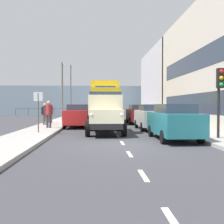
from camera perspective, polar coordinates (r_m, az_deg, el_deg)
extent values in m
plane|color=#38383D|center=(22.77, -0.30, -2.75)|extent=(80.00, 80.00, 0.00)
cube|color=#9E9993|center=(23.46, 11.17, -2.48)|extent=(2.35, 41.91, 0.15)
cube|color=#9E9993|center=(23.03, -11.98, -2.55)|extent=(2.35, 41.91, 0.15)
cube|color=silver|center=(4.22, 12.91, -21.73)|extent=(0.12, 1.10, 0.01)
cube|color=silver|center=(6.59, 6.64, -13.14)|extent=(0.12, 1.10, 0.01)
cube|color=silver|center=(9.30, 3.72, -8.84)|extent=(0.12, 1.10, 0.01)
cube|color=silver|center=(11.95, 2.19, -6.55)|extent=(0.12, 1.10, 0.01)
cube|color=silver|center=(14.38, 1.30, -5.19)|extent=(0.12, 1.10, 0.01)
cube|color=silver|center=(16.85, 0.66, -4.22)|extent=(0.12, 1.10, 0.01)
cube|color=silver|center=(19.82, 0.11, -3.37)|extent=(0.12, 1.10, 0.01)
cube|color=silver|center=(22.08, -0.21, -2.87)|extent=(0.12, 1.10, 0.01)
cube|color=silver|center=(24.99, -0.54, -2.37)|extent=(0.12, 1.10, 0.01)
cube|color=silver|center=(27.24, -0.74, -2.06)|extent=(0.12, 1.10, 0.01)
cube|color=silver|center=(29.99, -0.95, -1.74)|extent=(0.12, 1.10, 0.01)
cube|color=silver|center=(32.83, -1.13, -1.46)|extent=(0.12, 1.10, 0.01)
cube|color=silver|center=(35.29, -1.26, -1.26)|extent=(0.12, 1.10, 0.01)
cube|color=silver|center=(37.56, -1.37, -1.10)|extent=(0.12, 1.10, 0.01)
cube|color=silver|center=(40.33, -1.48, -0.93)|extent=(0.12, 1.10, 0.01)
cube|color=#2D3847|center=(17.15, 20.88, 1.80)|extent=(0.08, 22.32, 1.40)
cube|color=#2D3847|center=(17.43, 20.97, 11.71)|extent=(0.08, 22.32, 1.40)
cube|color=#B7B2B7|center=(37.47, 14.40, 5.73)|extent=(8.49, 14.56, 9.00)
cube|color=gray|center=(46.67, -1.69, 2.46)|extent=(80.00, 0.80, 5.00)
cylinder|color=#4C5156|center=(45.62, 16.29, 0.04)|extent=(0.08, 0.08, 1.20)
cylinder|color=#4C5156|center=(45.00, 13.88, 0.04)|extent=(0.08, 0.08, 1.20)
cylinder|color=#4C5156|center=(44.46, 11.42, 0.03)|extent=(0.08, 0.08, 1.20)
cylinder|color=#4C5156|center=(44.00, 8.89, 0.03)|extent=(0.08, 0.08, 1.20)
cylinder|color=#4C5156|center=(43.64, 6.32, 0.03)|extent=(0.08, 0.08, 1.20)
cylinder|color=#4C5156|center=(43.36, 3.71, 0.02)|extent=(0.08, 0.08, 1.20)
cylinder|color=#4C5156|center=(43.17, 1.08, 0.02)|extent=(0.08, 0.08, 1.20)
cylinder|color=#4C5156|center=(43.07, -1.58, 0.02)|extent=(0.08, 0.08, 1.20)
cylinder|color=#4C5156|center=(43.07, -4.24, 0.01)|extent=(0.08, 0.08, 1.20)
cylinder|color=#4C5156|center=(43.16, -6.89, 0.01)|extent=(0.08, 0.08, 1.20)
cylinder|color=#4C5156|center=(43.34, -9.53, 0.01)|extent=(0.08, 0.08, 1.20)
cylinder|color=#4C5156|center=(43.61, -12.14, 0.00)|extent=(0.08, 0.08, 1.20)
cylinder|color=#4C5156|center=(43.97, -14.72, 0.00)|extent=(0.08, 0.08, 1.20)
cylinder|color=#4C5156|center=(44.42, -17.24, 0.00)|extent=(0.08, 0.08, 1.20)
cylinder|color=#4C5156|center=(44.96, -19.72, -0.01)|extent=(0.08, 0.08, 1.20)
cube|color=#4C5156|center=(43.06, -1.58, 0.71)|extent=(28.00, 0.08, 0.08)
cube|color=black|center=(16.05, -1.48, -2.36)|extent=(1.64, 5.60, 0.30)
cube|color=beige|center=(14.18, -1.28, -0.84)|extent=(1.72, 1.90, 0.70)
cube|color=silver|center=(13.29, -1.17, -1.12)|extent=(1.16, 0.08, 0.56)
sphere|color=white|center=(13.32, 2.00, -0.56)|extent=(0.20, 0.20, 0.20)
sphere|color=white|center=(13.28, -4.34, -0.57)|extent=(0.20, 0.20, 0.20)
cube|color=beige|center=(15.68, -1.45, 1.48)|extent=(1.93, 1.34, 1.15)
cube|color=#2D3847|center=(15.69, -1.45, 3.21)|extent=(1.78, 1.23, 0.56)
cube|color=#2D2319|center=(17.38, -1.60, -1.31)|extent=(2.10, 2.80, 0.16)
cube|color=black|center=(17.42, 1.72, -0.25)|extent=(0.08, 2.80, 0.56)
cube|color=black|center=(17.37, -4.92, -0.26)|extent=(0.08, 2.80, 0.56)
cylinder|color=black|center=(14.45, 2.54, -3.38)|extent=(0.24, 0.90, 0.90)
cylinder|color=black|center=(14.39, -5.15, -3.41)|extent=(0.24, 0.90, 0.90)
cylinder|color=black|center=(17.65, 1.53, -2.51)|extent=(0.24, 0.90, 0.90)
cylinder|color=black|center=(17.60, -4.76, -2.52)|extent=(0.24, 0.90, 0.90)
cube|color=gold|center=(22.84, -1.40, 1.83)|extent=(2.40, 2.21, 2.60)
cube|color=#2D3847|center=(22.85, -1.40, 3.26)|extent=(2.20, 2.04, 0.80)
cube|color=#1933B2|center=(22.89, -1.40, 5.33)|extent=(1.75, 0.20, 0.16)
cube|color=gold|center=(26.84, -1.64, 2.94)|extent=(2.50, 5.95, 3.00)
cube|color=black|center=(25.91, -1.59, -0.70)|extent=(2.00, 8.08, 0.36)
cylinder|color=black|center=(23.01, 1.46, -1.41)|extent=(0.28, 1.04, 1.04)
cylinder|color=black|center=(22.95, -4.27, -1.43)|extent=(0.28, 1.04, 1.04)
cylinder|color=black|center=(26.61, 0.86, -1.03)|extent=(0.28, 1.04, 1.04)
cylinder|color=black|center=(26.55, -4.10, -1.04)|extent=(0.28, 1.04, 1.04)
cylinder|color=black|center=(28.73, 0.57, -0.85)|extent=(0.28, 1.04, 1.04)
cylinder|color=black|center=(28.68, -4.02, -0.85)|extent=(0.28, 1.04, 1.04)
cube|color=#1E6670|center=(13.29, 12.79, -2.32)|extent=(1.72, 4.43, 1.00)
cube|color=#2D3847|center=(13.07, 13.04, 0.73)|extent=(1.41, 2.44, 0.42)
cylinder|color=black|center=(14.47, 8.17, -3.98)|extent=(0.18, 0.60, 0.60)
cylinder|color=black|center=(14.88, 14.37, -3.87)|extent=(0.18, 0.60, 0.60)
cylinder|color=black|center=(11.81, 10.76, -5.22)|extent=(0.18, 0.60, 0.60)
cylinder|color=black|center=(12.30, 18.21, -5.00)|extent=(0.18, 0.60, 0.60)
cube|color=#B7BABF|center=(18.52, 8.25, -1.25)|extent=(1.73, 4.34, 1.00)
cube|color=#2D3847|center=(18.30, 8.38, 0.94)|extent=(1.42, 2.39, 0.42)
cylinder|color=black|center=(19.73, 5.13, -2.53)|extent=(0.18, 0.60, 0.60)
cylinder|color=black|center=(20.03, 9.81, -2.49)|extent=(0.18, 0.60, 0.60)
cylinder|color=black|center=(17.08, 6.42, -3.15)|extent=(0.18, 0.60, 0.60)
cylinder|color=black|center=(17.42, 11.78, -3.08)|extent=(0.18, 0.60, 0.60)
cube|color=maroon|center=(24.41, 5.51, -0.60)|extent=(1.76, 4.07, 1.00)
cube|color=#2D3847|center=(24.20, 5.58, 1.06)|extent=(1.44, 2.24, 0.42)
cylinder|color=black|center=(25.58, 3.23, -1.62)|extent=(0.18, 0.60, 0.60)
cylinder|color=black|center=(25.81, 6.93, -1.60)|extent=(0.18, 0.60, 0.60)
cylinder|color=black|center=(23.08, 3.92, -1.96)|extent=(0.18, 0.60, 0.60)
cylinder|color=black|center=(23.34, 8.00, -1.93)|extent=(0.18, 0.60, 0.60)
cube|color=#B21E1E|center=(20.41, -7.13, -1.00)|extent=(1.87, 4.26, 1.00)
cube|color=#2D3847|center=(20.59, -7.09, 1.00)|extent=(1.53, 2.34, 0.42)
cylinder|color=black|center=(19.07, -4.74, -2.67)|extent=(0.18, 0.60, 0.60)
cylinder|color=black|center=(19.21, -10.05, -2.66)|extent=(0.18, 0.60, 0.60)
cylinder|color=black|center=(21.71, -4.53, -2.17)|extent=(0.18, 0.60, 0.60)
cylinder|color=black|center=(21.82, -9.20, -2.17)|extent=(0.18, 0.60, 0.60)
cube|color=white|center=(26.16, -6.22, -0.47)|extent=(1.73, 4.11, 1.00)
cube|color=#2D3847|center=(26.35, -6.20, 1.09)|extent=(1.42, 2.26, 0.42)
cylinder|color=black|center=(24.88, -4.49, -1.71)|extent=(0.18, 0.60, 0.60)
cylinder|color=black|center=(24.97, -8.26, -1.71)|extent=(0.18, 0.60, 0.60)
cylinder|color=black|center=(27.42, -4.36, -1.42)|extent=(0.18, 0.60, 0.60)
cylinder|color=black|center=(27.51, -7.77, -1.42)|extent=(0.18, 0.60, 0.60)
cube|color=slate|center=(31.52, -5.67, -0.14)|extent=(1.89, 4.22, 1.00)
cube|color=#2D3847|center=(31.70, -5.66, 1.15)|extent=(1.55, 2.32, 0.42)
cylinder|color=black|center=(30.20, -4.08, -1.16)|extent=(0.18, 0.60, 0.60)
cylinder|color=black|center=(30.29, -7.49, -1.16)|extent=(0.18, 0.60, 0.60)
cylinder|color=black|center=(32.81, -3.99, -0.95)|extent=(0.18, 0.60, 0.60)
cylinder|color=black|center=(32.89, -7.13, -0.95)|extent=(0.18, 0.60, 0.60)
cylinder|color=#383342|center=(18.55, -12.94, -1.92)|extent=(0.14, 0.14, 0.88)
cylinder|color=#383342|center=(18.58, -13.48, -1.92)|extent=(0.14, 0.14, 0.88)
cylinder|color=maroon|center=(18.54, -13.22, 0.51)|extent=(0.34, 0.34, 0.70)
cylinder|color=maroon|center=(18.50, -12.55, 0.40)|extent=(0.09, 0.09, 0.64)
cylinder|color=maroon|center=(18.58, -13.89, 0.40)|extent=(0.09, 0.09, 0.64)
sphere|color=tan|center=(18.54, -13.23, 1.95)|extent=(0.24, 0.24, 0.24)
cylinder|color=#4C473D|center=(21.46, -13.76, -1.57)|extent=(0.14, 0.14, 0.81)
cylinder|color=#4C473D|center=(21.49, -14.23, -1.57)|extent=(0.14, 0.14, 0.81)
cylinder|color=black|center=(21.45, -14.00, 0.35)|extent=(0.34, 0.34, 0.64)
cylinder|color=black|center=(21.41, -13.42, 0.27)|extent=(0.09, 0.09, 0.59)
cylinder|color=black|center=(21.49, -14.58, 0.27)|extent=(0.09, 0.09, 0.59)
sphere|color=tan|center=(21.44, -14.01, 1.50)|extent=(0.22, 0.22, 0.22)
cylinder|color=#4C473D|center=(23.65, -12.70, -1.33)|extent=(0.14, 0.14, 0.77)
cylinder|color=#4C473D|center=(23.68, -13.13, -1.33)|extent=(0.14, 0.14, 0.77)
cylinder|color=#47724C|center=(23.64, -12.92, 0.34)|extent=(0.34, 0.34, 0.61)
cylinder|color=#47724C|center=(23.61, -12.40, 0.26)|extent=(0.09, 0.09, 0.56)
cylinder|color=#47724C|center=(23.68, -13.45, 0.26)|extent=(0.09, 0.09, 0.56)
sphere|color=tan|center=(23.64, -12.93, 1.33)|extent=(0.21, 0.21, 0.21)
cylinder|color=black|center=(13.42, 21.57, 1.71)|extent=(0.12, 0.12, 3.20)
cube|color=black|center=(13.35, 21.87, 6.65)|extent=(0.28, 0.24, 0.90)
sphere|color=red|center=(13.27, 22.10, 7.98)|extent=(0.18, 0.18, 0.18)
sphere|color=orange|center=(13.24, 22.09, 6.69)|extent=(0.18, 0.18, 0.18)
sphere|color=green|center=(13.22, 22.07, 5.39)|extent=(0.18, 0.18, 0.18)
cylinder|color=#59595B|center=(27.07, -10.45, 4.26)|extent=(0.16, 0.16, 5.72)
cylinder|color=#59595B|center=(27.79, -10.36, 9.91)|extent=(0.10, 0.90, 0.10)
sphere|color=silver|center=(28.22, -10.24, 9.68)|extent=(0.32, 0.32, 0.32)
cylinder|color=#59595B|center=(36.60, -8.70, 4.48)|extent=(0.16, 0.16, 6.94)
cylinder|color=#59595B|center=(37.38, -8.65, 9.60)|extent=(0.10, 0.90, 0.10)
sphere|color=silver|center=(37.81, -8.58, 9.43)|extent=(0.32, 0.32, 0.32)
cylinder|color=#4C4C4C|center=(15.68, -15.31, -0.13)|extent=(0.07, 0.07, 2.20)
cube|color=silver|center=(15.68, -15.33, 3.16)|extent=(0.50, 0.04, 0.50)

